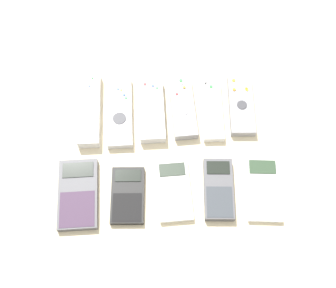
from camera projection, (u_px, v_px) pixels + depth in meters
name	position (u px, v px, depth m)	size (l,w,h in m)	color
ground_plane	(168.00, 153.00, 1.06)	(3.00, 3.00, 0.00)	beige
remote_0	(90.00, 109.00, 1.10)	(0.05, 0.19, 0.03)	white
remote_1	(120.00, 112.00, 1.10)	(0.06, 0.18, 0.02)	silver
remote_2	(152.00, 110.00, 1.10)	(0.06, 0.16, 0.03)	silver
remote_3	(183.00, 107.00, 1.10)	(0.06, 0.17, 0.02)	gray
remote_4	(212.00, 108.00, 1.10)	(0.05, 0.17, 0.02)	white
remote_5	(241.00, 105.00, 1.11)	(0.06, 0.16, 0.02)	gray
calculator_0	(78.00, 194.00, 1.01)	(0.09, 0.16, 0.02)	#4C4C51
calculator_1	(128.00, 195.00, 1.01)	(0.07, 0.13, 0.01)	black
calculator_2	(174.00, 191.00, 1.02)	(0.08, 0.14, 0.01)	silver
calculator_3	(219.00, 189.00, 1.01)	(0.07, 0.14, 0.02)	#4C4C51
calculator_4	(263.00, 189.00, 1.02)	(0.08, 0.15, 0.01)	silver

